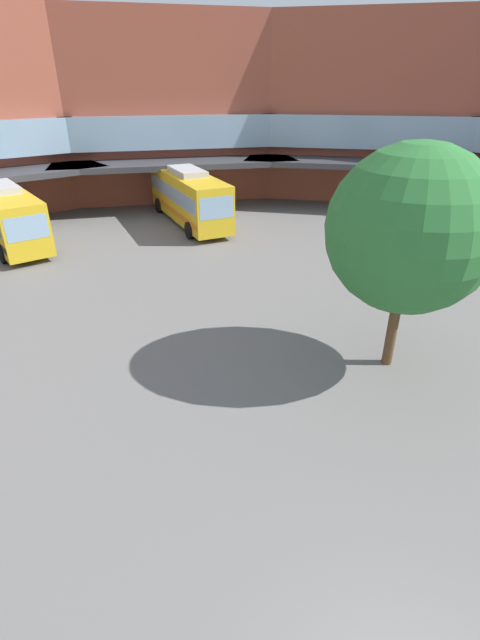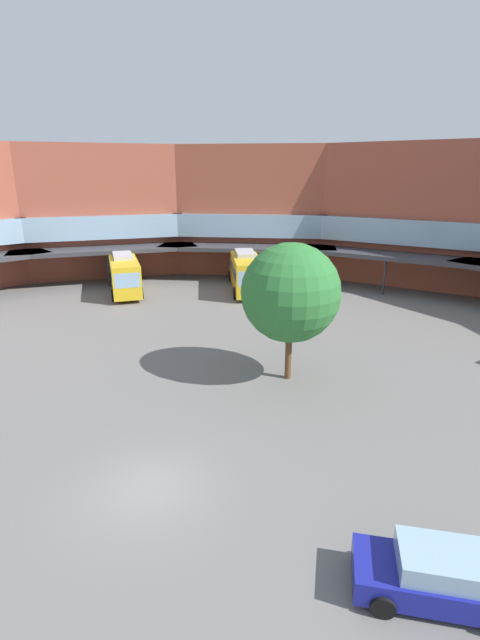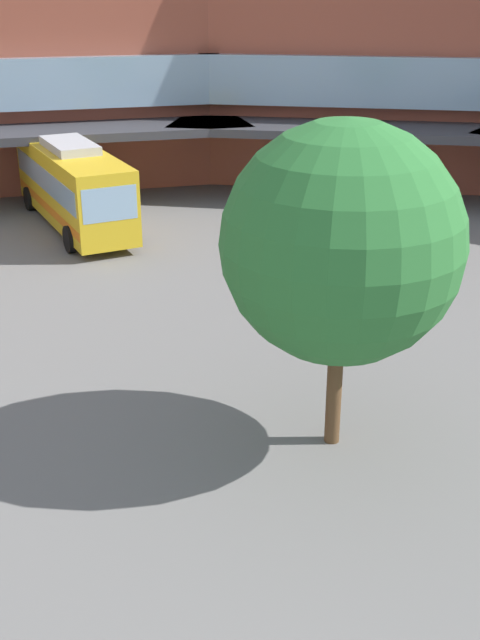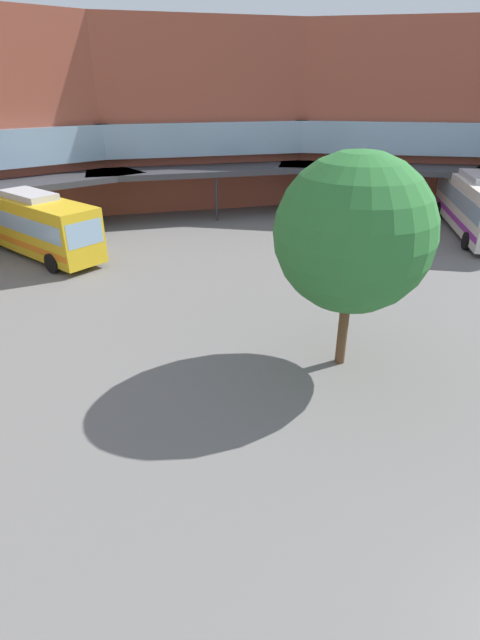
# 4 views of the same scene
# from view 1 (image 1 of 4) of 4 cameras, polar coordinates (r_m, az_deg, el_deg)

# --- Properties ---
(station_building) EXTENTS (84.72, 49.86, 13.77)m
(station_building) POSITION_cam_1_polar(r_m,az_deg,el_deg) (25.64, 6.15, 22.37)
(station_building) COLOR #9E4C38
(station_building) RESTS_ON ground
(bus_0) EXTENTS (7.92, 9.54, 3.64)m
(bus_0) POSITION_cam_1_polar(r_m,az_deg,el_deg) (31.73, -27.40, 11.74)
(bus_0) COLOR gold
(bus_0) RESTS_ON ground
(bus_2) EXTENTS (6.54, 10.61, 3.76)m
(bus_2) POSITION_cam_1_polar(r_m,az_deg,el_deg) (33.08, -6.51, 15.28)
(bus_2) COLOR gold
(bus_2) RESTS_ON ground
(plaza_tree) EXTENTS (5.33, 5.33, 7.62)m
(plaza_tree) POSITION_cam_1_polar(r_m,az_deg,el_deg) (15.37, 20.67, 10.54)
(plaza_tree) COLOR brown
(plaza_tree) RESTS_ON ground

